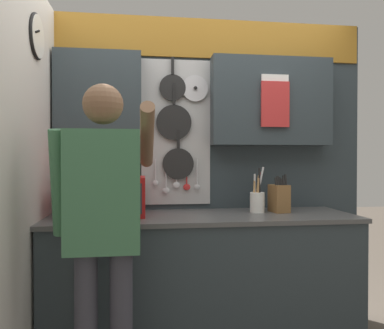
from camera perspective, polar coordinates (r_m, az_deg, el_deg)
The scene contains 7 objects.
base_cabinet_counter at distance 2.75m, azimuth 1.67°, elevation -17.43°, with size 2.12×0.66×0.94m.
back_wall_unit at distance 2.91m, azimuth 1.11°, elevation 3.57°, with size 2.69×0.23×2.41m.
side_wall at distance 2.30m, azimuth -24.35°, elevation -1.82°, with size 0.07×1.60×2.41m.
microwave at distance 2.66m, azimuth -12.84°, elevation -4.73°, with size 0.52×0.39×0.27m.
knife_block at distance 2.83m, azimuth 13.13°, elevation -4.98°, with size 0.13×0.16×0.28m.
utensil_crock at distance 2.78m, azimuth 9.91°, elevation -5.36°, with size 0.11×0.11×0.33m.
person at distance 2.03m, azimuth -13.32°, elevation -7.67°, with size 0.54×0.61×1.72m.
Camera 1 is at (-0.42, -2.58, 1.33)m, focal length 35.00 mm.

